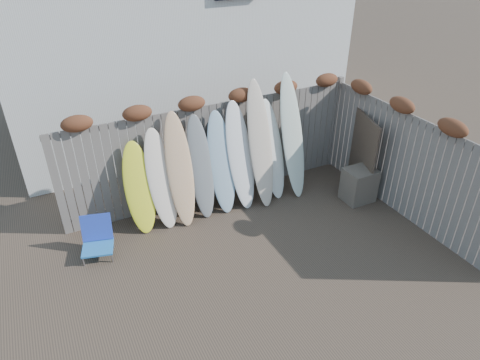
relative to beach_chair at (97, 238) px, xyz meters
name	(u,v)px	position (x,y,z in m)	size (l,w,h in m)	color
ground	(272,264)	(2.52, -1.61, -0.31)	(80.00, 80.00, 0.00)	#493A2D
back_fence	(216,143)	(2.58, 0.79, 0.87)	(6.05, 0.28, 2.24)	slate
right_fence	(407,160)	(5.51, -1.35, 0.83)	(0.28, 4.40, 2.24)	slate
house	(163,2)	(3.02, 4.89, 2.89)	(8.50, 5.50, 6.33)	silver
beach_chair	(97,238)	(0.00, 0.00, 0.00)	(0.63, 0.65, 0.67)	#2778C7
wooden_crate	(359,185)	(5.07, -0.70, 0.04)	(0.60, 0.50, 0.70)	brown
lattice_panel	(363,155)	(5.35, -0.39, 0.51)	(0.05, 1.10, 1.65)	#46342A
surfboard_0	(139,188)	(0.90, 0.40, 0.52)	(0.52, 0.07, 1.73)	#FFFE2C
surfboard_1	(161,179)	(1.31, 0.38, 0.60)	(0.50, 0.07, 1.91)	#F8E5D0
surfboard_2	(180,170)	(1.66, 0.33, 0.73)	(0.47, 0.07, 2.16)	#FFBC84
surfboard_3	(201,167)	(2.09, 0.39, 0.65)	(0.46, 0.07, 2.01)	slate
surfboard_4	(221,163)	(2.50, 0.36, 0.66)	(0.49, 0.07, 2.02)	#99B9CE
surfboard_5	(240,156)	(2.90, 0.34, 0.72)	(0.51, 0.07, 2.16)	white
surfboard_6	(260,145)	(3.31, 0.28, 0.90)	(0.47, 0.07, 2.53)	beige
surfboard_7	(272,150)	(3.62, 0.36, 0.68)	(0.49, 0.07, 2.06)	white
surfboard_8	(292,137)	(4.05, 0.29, 0.91)	(0.46, 0.07, 2.56)	silver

